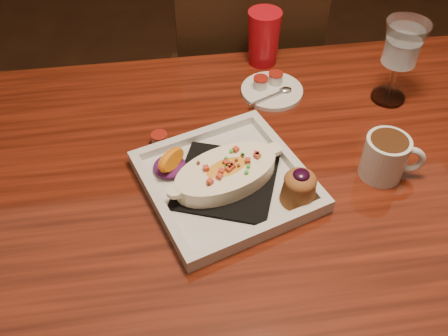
{
  "coord_description": "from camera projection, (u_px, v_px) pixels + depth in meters",
  "views": [
    {
      "loc": [
        -0.24,
        -0.65,
        1.46
      ],
      "look_at": [
        -0.15,
        0.02,
        0.77
      ],
      "focal_mm": 40.0,
      "sensor_mm": 36.0,
      "label": 1
    }
  ],
  "objects": [
    {
      "name": "saucer",
      "position": [
        271.0,
        89.0,
        1.16
      ],
      "size": [
        0.14,
        0.14,
        0.1
      ],
      "color": "silver",
      "rests_on": "table"
    },
    {
      "name": "plate",
      "position": [
        233.0,
        179.0,
        0.94
      ],
      "size": [
        0.37,
        0.37,
        0.08
      ],
      "rotation": [
        0.0,
        0.0,
        0.33
      ],
      "color": "silver",
      "rests_on": "table"
    },
    {
      "name": "red_tumbler",
      "position": [
        264.0,
        38.0,
        1.21
      ],
      "size": [
        0.08,
        0.08,
        0.14
      ],
      "primitive_type": "cone",
      "color": "#B70D18",
      "rests_on": "table"
    },
    {
      "name": "table",
      "position": [
        294.0,
        207.0,
        1.05
      ],
      "size": [
        1.5,
        0.9,
        0.75
      ],
      "color": "maroon",
      "rests_on": "floor"
    },
    {
      "name": "coffee_mug",
      "position": [
        387.0,
        156.0,
        0.95
      ],
      "size": [
        0.12,
        0.08,
        0.09
      ],
      "rotation": [
        0.0,
        0.0,
        -0.28
      ],
      "color": "silver",
      "rests_on": "table"
    },
    {
      "name": "creamer_loose",
      "position": [
        160.0,
        139.0,
        1.04
      ],
      "size": [
        0.03,
        0.03,
        0.03
      ],
      "color": "silver",
      "rests_on": "table"
    },
    {
      "name": "goblet",
      "position": [
        402.0,
        48.0,
        1.06
      ],
      "size": [
        0.09,
        0.09,
        0.19
      ],
      "color": "silver",
      "rests_on": "table"
    },
    {
      "name": "chair_far",
      "position": [
        242.0,
        86.0,
        1.59
      ],
      "size": [
        0.42,
        0.42,
        0.93
      ],
      "rotation": [
        0.0,
        0.0,
        3.14
      ],
      "color": "black",
      "rests_on": "floor"
    }
  ]
}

